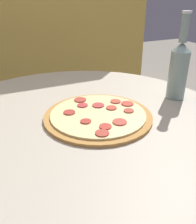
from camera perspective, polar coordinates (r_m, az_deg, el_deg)
name	(u,v)px	position (r m, az deg, el deg)	size (l,w,h in m)	color
table	(80,158)	(0.89, -4.15, -10.51)	(1.02, 1.02, 0.68)	#B2A893
fence_panel	(25,37)	(1.56, -16.43, 16.15)	(1.63, 0.04, 1.61)	gold
pizza	(98,115)	(0.80, 0.03, -0.77)	(0.34, 0.34, 0.02)	#B77F3D
beer_bottle	(179,68)	(0.95, 17.96, 9.58)	(0.07, 0.07, 0.31)	gray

